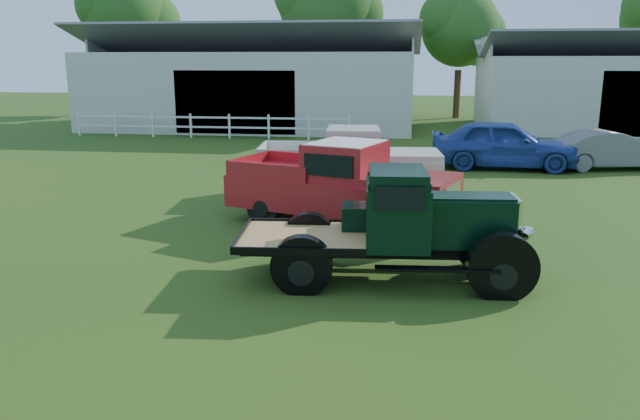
% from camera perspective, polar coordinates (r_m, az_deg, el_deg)
% --- Properties ---
extents(ground, '(120.00, 120.00, 0.00)m').
position_cam_1_polar(ground, '(11.06, -1.90, -6.72)').
color(ground, '#254E16').
extents(shed_left, '(18.80, 10.20, 5.60)m').
position_cam_1_polar(shed_left, '(37.28, -5.79, 11.95)').
color(shed_left, '#B6B7A4').
rests_on(shed_left, ground).
extents(shed_right, '(16.80, 9.20, 5.20)m').
position_cam_1_polar(shed_right, '(39.18, 26.59, 10.39)').
color(shed_right, '#B6B7A4').
rests_on(shed_right, ground).
extents(fence_rail, '(14.20, 0.16, 1.20)m').
position_cam_1_polar(fence_rail, '(31.93, -10.02, 7.58)').
color(fence_rail, white).
rests_on(fence_rail, ground).
extents(tree_a, '(6.30, 6.30, 10.50)m').
position_cam_1_polar(tree_a, '(47.56, -17.20, 14.73)').
color(tree_a, '#1B4B1B').
rests_on(tree_a, ground).
extents(tree_b, '(6.90, 6.90, 11.50)m').
position_cam_1_polar(tree_b, '(44.64, 0.54, 16.06)').
color(tree_b, '#1B4B1B').
rests_on(tree_b, ground).
extents(tree_c, '(5.40, 5.40, 9.00)m').
position_cam_1_polar(tree_c, '(43.34, 12.61, 14.17)').
color(tree_c, '#1B4B1B').
rests_on(tree_c, ground).
extents(vintage_flatbed, '(5.19, 2.39, 2.00)m').
position_cam_1_polar(vintage_flatbed, '(11.04, 6.47, -1.39)').
color(vintage_flatbed, black).
rests_on(vintage_flatbed, ground).
extents(red_pickup, '(5.90, 3.80, 2.01)m').
position_cam_1_polar(red_pickup, '(14.71, 1.97, 2.48)').
color(red_pickup, '#A91C22').
rests_on(red_pickup, ground).
extents(white_pickup, '(5.44, 2.49, 1.94)m').
position_cam_1_polar(white_pickup, '(17.72, 2.69, 4.28)').
color(white_pickup, beige).
rests_on(white_pickup, ground).
extents(misc_car_blue, '(5.28, 2.36, 1.76)m').
position_cam_1_polar(misc_car_blue, '(23.44, 16.41, 5.81)').
color(misc_car_blue, '#254191').
rests_on(misc_car_blue, ground).
extents(misc_car_grey, '(4.39, 2.30, 1.38)m').
position_cam_1_polar(misc_car_grey, '(24.65, 24.94, 5.00)').
color(misc_car_grey, slate).
rests_on(misc_car_grey, ground).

